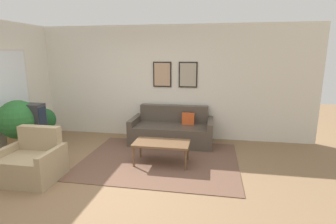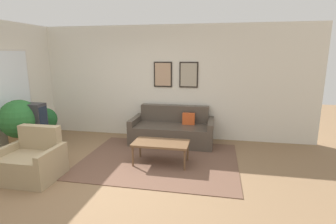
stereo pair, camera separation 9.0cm
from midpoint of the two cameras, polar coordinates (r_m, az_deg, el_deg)
name	(u,v)px [view 1 (the left image)]	position (r m, az deg, el deg)	size (l,w,h in m)	color
ground_plane	(105,184)	(4.46, -14.16, -14.91)	(16.00, 16.00, 0.00)	#846647
area_rug	(160,160)	(5.19, -2.29, -10.40)	(2.98, 2.31, 0.01)	brown
wall_back	(146,82)	(6.49, -5.20, 6.50)	(8.00, 0.09, 2.70)	silver
couch	(172,130)	(6.09, 0.49, -4.04)	(1.87, 0.90, 0.83)	#4C4238
coffee_table	(162,144)	(4.90, -1.94, -7.01)	(1.03, 0.54, 0.43)	brown
tv_stand	(32,142)	(6.10, -27.83, -5.89)	(0.77, 0.43, 0.51)	#A87F51
tv	(29,117)	(5.96, -28.32, -1.03)	(0.60, 0.28, 0.56)	#2D2D33
armchair	(32,163)	(4.94, -27.94, -9.73)	(0.91, 0.76, 0.83)	tan
potted_plant_tall	(19,121)	(6.00, -30.14, -1.61)	(0.77, 0.77, 1.14)	slate
potted_plant_by_window	(44,121)	(6.64, -25.71, -1.87)	(0.52, 0.52, 0.82)	slate
potted_plant_small	(31,128)	(6.04, -28.09, -3.07)	(0.54, 0.54, 0.88)	#383D42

